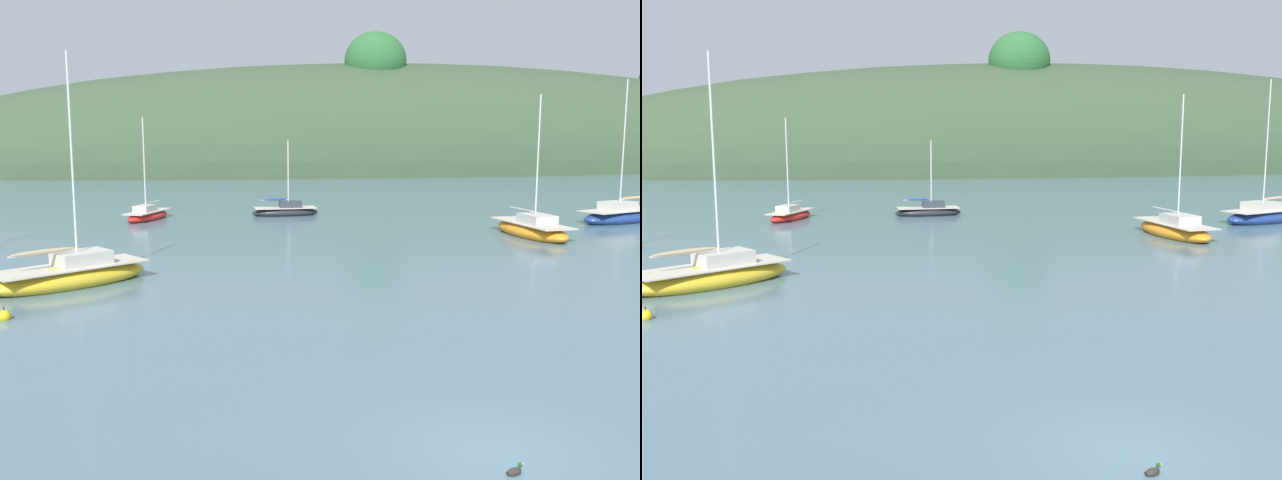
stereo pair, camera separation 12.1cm
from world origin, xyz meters
The scene contains 9 objects.
ground_plane centered at (0.00, 0.00, 0.00)m, with size 400.00×400.00×0.00m, color slate.
far_shoreline_hill centered at (25.16, 89.96, 0.10)m, with size 150.00×36.00×33.76m.
sailboat_cream_ketch centered at (-8.84, 38.31, 0.32)m, with size 3.52×5.03×7.10m.
sailboat_red_portside centered at (-10.77, 17.60, 0.41)m, with size 6.80×5.69×9.63m.
sailboat_teal_outer centered at (13.83, 26.64, 0.40)m, with size 2.95×6.86×8.43m.
sailboat_white_near centered at (0.83, 38.94, 0.32)m, with size 4.82×1.74×5.52m.
sailboat_orange_cutter centered at (22.68, 31.48, 0.42)m, with size 7.37×4.56×9.65m.
mooring_buoy_channel centered at (-12.19, 12.44, 0.12)m, with size 0.44×0.44×0.54m.
duck_lone_right centered at (0.03, -0.93, 0.05)m, with size 0.41×0.29×0.24m.
Camera 1 is at (-5.86, -13.06, 6.56)m, focal length 41.12 mm.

